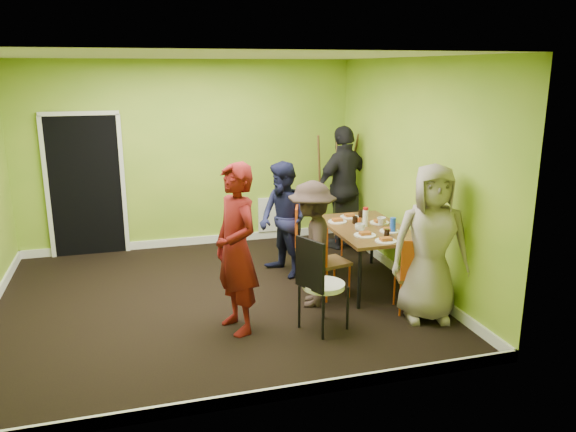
# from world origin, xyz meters

# --- Properties ---
(ground) EXTENTS (5.00, 5.00, 0.00)m
(ground) POSITION_xyz_m (0.00, 0.00, 0.00)
(ground) COLOR black
(ground) RESTS_ON ground
(room_walls) EXTENTS (5.04, 4.54, 2.82)m
(room_walls) POSITION_xyz_m (-0.02, 0.04, 0.99)
(room_walls) COLOR #75A42A
(room_walls) RESTS_ON ground
(dining_table) EXTENTS (0.90, 1.50, 0.75)m
(dining_table) POSITION_xyz_m (1.93, -0.02, 0.70)
(dining_table) COLOR black
(dining_table) RESTS_ON ground
(chair_left_far) EXTENTS (0.51, 0.51, 0.97)m
(chair_left_far) POSITION_xyz_m (1.24, 0.38, 0.54)
(chair_left_far) COLOR #D04913
(chair_left_far) RESTS_ON ground
(chair_left_near) EXTENTS (0.46, 0.45, 0.92)m
(chair_left_near) POSITION_xyz_m (1.29, -0.28, 0.51)
(chair_left_near) COLOR #D04913
(chair_left_near) RESTS_ON ground
(chair_back_end) EXTENTS (0.39, 0.46, 0.90)m
(chair_back_end) POSITION_xyz_m (2.21, 1.38, 0.63)
(chair_back_end) COLOR #D04913
(chair_back_end) RESTS_ON ground
(chair_front_end) EXTENTS (0.44, 0.44, 0.88)m
(chair_front_end) POSITION_xyz_m (2.07, -0.99, 0.50)
(chair_front_end) COLOR #D04913
(chair_front_end) RESTS_ON ground
(chair_bentwood) EXTENTS (0.53, 0.52, 1.02)m
(chair_bentwood) POSITION_xyz_m (0.92, -1.11, 0.57)
(chair_bentwood) COLOR black
(chair_bentwood) RESTS_ON ground
(easel) EXTENTS (0.69, 0.65, 1.72)m
(easel) POSITION_xyz_m (2.18, 1.79, 0.85)
(easel) COLOR brown
(easel) RESTS_ON ground
(plate_near_left) EXTENTS (0.24, 0.24, 0.01)m
(plate_near_left) POSITION_xyz_m (1.66, 0.31, 0.76)
(plate_near_left) COLOR white
(plate_near_left) RESTS_ON dining_table
(plate_near_right) EXTENTS (0.26, 0.26, 0.01)m
(plate_near_right) POSITION_xyz_m (1.75, -0.35, 0.76)
(plate_near_right) COLOR white
(plate_near_right) RESTS_ON dining_table
(plate_far_back) EXTENTS (0.25, 0.25, 0.01)m
(plate_far_back) POSITION_xyz_m (1.90, 0.49, 0.76)
(plate_far_back) COLOR white
(plate_far_back) RESTS_ON dining_table
(plate_far_front) EXTENTS (0.25, 0.25, 0.01)m
(plate_far_front) POSITION_xyz_m (1.89, -0.63, 0.76)
(plate_far_front) COLOR white
(plate_far_front) RESTS_ON dining_table
(plate_wall_back) EXTENTS (0.24, 0.24, 0.01)m
(plate_wall_back) POSITION_xyz_m (2.16, 0.11, 0.76)
(plate_wall_back) COLOR white
(plate_wall_back) RESTS_ON dining_table
(plate_wall_front) EXTENTS (0.24, 0.24, 0.01)m
(plate_wall_front) POSITION_xyz_m (2.11, -0.27, 0.76)
(plate_wall_front) COLOR white
(plate_wall_front) RESTS_ON dining_table
(thermos) EXTENTS (0.07, 0.07, 0.21)m
(thermos) POSITION_xyz_m (1.92, 0.02, 0.86)
(thermos) COLOR white
(thermos) RESTS_ON dining_table
(blue_bottle) EXTENTS (0.07, 0.07, 0.18)m
(blue_bottle) POSITION_xyz_m (2.14, -0.30, 0.84)
(blue_bottle) COLOR blue
(blue_bottle) RESTS_ON dining_table
(orange_bottle) EXTENTS (0.04, 0.04, 0.08)m
(orange_bottle) POSITION_xyz_m (1.89, 0.14, 0.79)
(orange_bottle) COLOR #D04913
(orange_bottle) RESTS_ON dining_table
(glass_mid) EXTENTS (0.07, 0.07, 0.09)m
(glass_mid) POSITION_xyz_m (1.85, 0.19, 0.79)
(glass_mid) COLOR black
(glass_mid) RESTS_ON dining_table
(glass_back) EXTENTS (0.07, 0.07, 0.09)m
(glass_back) POSITION_xyz_m (2.04, 0.46, 0.80)
(glass_back) COLOR black
(glass_back) RESTS_ON dining_table
(glass_front) EXTENTS (0.06, 0.06, 0.08)m
(glass_front) POSITION_xyz_m (1.99, -0.44, 0.79)
(glass_front) COLOR black
(glass_front) RESTS_ON dining_table
(cup_a) EXTENTS (0.12, 0.12, 0.10)m
(cup_a) POSITION_xyz_m (1.77, -0.17, 0.80)
(cup_a) COLOR white
(cup_a) RESTS_ON dining_table
(cup_b) EXTENTS (0.11, 0.11, 0.10)m
(cup_b) POSITION_xyz_m (2.14, 0.01, 0.80)
(cup_b) COLOR white
(cup_b) RESTS_ON dining_table
(person_standing) EXTENTS (0.60, 0.75, 1.78)m
(person_standing) POSITION_xyz_m (0.12, -0.85, 0.89)
(person_standing) COLOR #611011
(person_standing) RESTS_ON ground
(person_left_far) EXTENTS (0.79, 0.89, 1.52)m
(person_left_far) POSITION_xyz_m (1.01, 0.58, 0.76)
(person_left_far) COLOR #161938
(person_left_far) RESTS_ON ground
(person_left_near) EXTENTS (0.85, 1.07, 1.46)m
(person_left_near) POSITION_xyz_m (1.07, -0.42, 0.73)
(person_left_near) COLOR #312421
(person_left_near) RESTS_ON ground
(person_back_end) EXTENTS (1.18, 0.80, 1.86)m
(person_back_end) POSITION_xyz_m (2.22, 1.50, 0.93)
(person_back_end) COLOR black
(person_back_end) RESTS_ON ground
(person_front_end) EXTENTS (0.96, 0.76, 1.72)m
(person_front_end) POSITION_xyz_m (2.17, -1.14, 0.86)
(person_front_end) COLOR gray
(person_front_end) RESTS_ON ground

